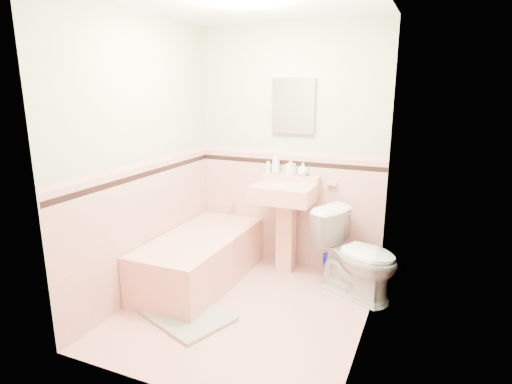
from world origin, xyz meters
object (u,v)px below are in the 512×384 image
at_px(sink, 284,229).
at_px(soap_bottle_left, 276,163).
at_px(shoe, 192,308).
at_px(soap_bottle_right, 303,169).
at_px(medicine_cabinet, 293,106).
at_px(toilet, 357,255).
at_px(bucket, 334,266).
at_px(soap_bottle_mid, 291,166).
at_px(bathtub, 201,260).

xyz_separation_m(sink, soap_bottle_left, (-0.17, 0.18, 0.65)).
bearing_deg(shoe, soap_bottle_right, 49.45).
relative_size(medicine_cabinet, soap_bottle_right, 4.05).
distance_m(soap_bottle_right, toilet, 1.02).
relative_size(medicine_cabinet, bucket, 2.34).
xyz_separation_m(medicine_cabinet, soap_bottle_mid, (-0.00, -0.03, -0.61)).
height_order(soap_bottle_left, bucket, soap_bottle_left).
bearing_deg(toilet, sink, 98.87).
bearing_deg(sink, soap_bottle_mid, 91.53).
height_order(soap_bottle_right, bucket, soap_bottle_right).
distance_m(bathtub, sink, 0.90).
bearing_deg(soap_bottle_mid, medicine_cabinet, 80.87).
bearing_deg(medicine_cabinet, shoe, -107.94).
bearing_deg(toilet, soap_bottle_right, 83.06).
xyz_separation_m(bathtub, sink, (0.68, 0.53, 0.25)).
relative_size(soap_bottle_mid, soap_bottle_right, 1.27).
xyz_separation_m(medicine_cabinet, soap_bottle_left, (-0.17, -0.03, -0.58)).
distance_m(sink, toilet, 0.81).
relative_size(soap_bottle_mid, toilet, 0.22).
relative_size(soap_bottle_mid, bucket, 0.73).
relative_size(toilet, bucket, 3.40).
relative_size(sink, toilet, 1.19).
relative_size(bucket, shoe, 1.48).
height_order(soap_bottle_right, toilet, soap_bottle_right).
distance_m(bucket, shoe, 1.52).
height_order(soap_bottle_right, shoe, soap_bottle_right).
distance_m(medicine_cabinet, soap_bottle_mid, 0.61).
distance_m(bathtub, toilet, 1.50).
bearing_deg(soap_bottle_left, bathtub, -125.92).
bearing_deg(shoe, bucket, 34.54).
height_order(soap_bottle_mid, bucket, soap_bottle_mid).
distance_m(soap_bottle_left, bucket, 1.21).
xyz_separation_m(soap_bottle_right, bucket, (0.38, -0.10, -0.96)).
distance_m(medicine_cabinet, toilet, 1.57).
xyz_separation_m(sink, toilet, (0.78, -0.21, -0.07)).
bearing_deg(shoe, medicine_cabinet, 54.76).
xyz_separation_m(sink, shoe, (-0.43, -1.11, -0.41)).
bearing_deg(sink, toilet, -14.76).
height_order(sink, soap_bottle_right, soap_bottle_right).
height_order(bathtub, soap_bottle_left, soap_bottle_left).
distance_m(soap_bottle_mid, shoe, 1.70).
bearing_deg(soap_bottle_left, medicine_cabinet, 10.26).
xyz_separation_m(sink, bucket, (0.51, 0.08, -0.35)).
bearing_deg(bucket, sink, -170.64).
height_order(bathtub, medicine_cabinet, medicine_cabinet).
bearing_deg(toilet, bucket, 66.55).
xyz_separation_m(soap_bottle_mid, soap_bottle_right, (0.13, 0.00, -0.02)).
xyz_separation_m(sink, soap_bottle_right, (0.13, 0.18, 0.60)).
relative_size(bathtub, shoe, 9.50).
height_order(soap_bottle_mid, soap_bottle_right, soap_bottle_mid).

